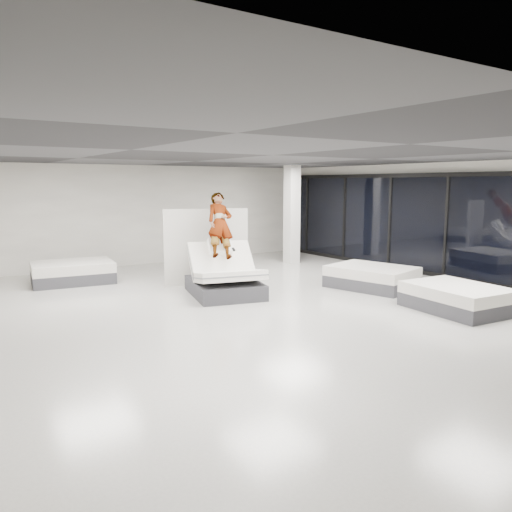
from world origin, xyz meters
name	(u,v)px	position (x,y,z in m)	size (l,w,h in m)	color
room	(272,233)	(0.00, 0.00, 1.60)	(14.00, 14.04, 3.20)	beige
hero_bed	(225,279)	(-0.28, 1.53, 0.39)	(1.96, 2.31, 1.33)	#333438
person	(221,239)	(-0.20, 1.85, 1.31)	(0.65, 0.43, 1.79)	slate
remote	(234,249)	(-0.07, 1.46, 1.09)	(0.05, 0.14, 0.03)	black
divider_panel	(206,247)	(-0.03, 2.89, 0.99)	(2.18, 0.10, 1.98)	beige
flat_bed_right_far	(372,277)	(3.25, 0.20, 0.27)	(1.93, 2.30, 0.55)	#333438
flat_bed_right_near	(457,298)	(3.02, -2.40, 0.27)	(1.63, 2.07, 0.53)	#333438
flat_bed_left_far	(73,272)	(-2.89, 5.11, 0.28)	(2.20, 1.76, 0.56)	#333438
column	(292,215)	(4.00, 4.50, 1.60)	(0.40, 0.40, 3.20)	silver
storefront_glazing	(446,226)	(5.90, 0.00, 1.45)	(0.12, 13.40, 2.92)	#22273A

